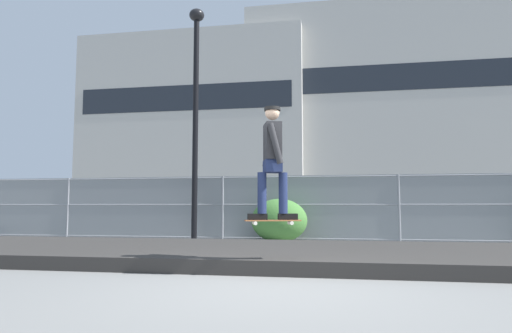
{
  "coord_description": "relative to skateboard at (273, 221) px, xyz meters",
  "views": [
    {
      "loc": [
        0.67,
        -5.31,
        0.98
      ],
      "look_at": [
        -0.9,
        3.81,
        1.81
      ],
      "focal_mm": 30.77,
      "sensor_mm": 36.0,
      "label": 1
    }
  ],
  "objects": [
    {
      "name": "gravel_berm",
      "position": [
        0.17,
        1.78,
        -0.66
      ],
      "size": [
        17.69,
        3.85,
        0.22
      ],
      "primitive_type": "cube",
      "color": "#33302D",
      "rests_on": "ground_plane"
    },
    {
      "name": "parked_car_mid",
      "position": [
        2.41,
        10.06,
        0.07
      ],
      "size": [
        4.48,
        2.1,
        1.66
      ],
      "color": "#B7BABF",
      "rests_on": "ground_plane"
    },
    {
      "name": "parked_car_near",
      "position": [
        -3.52,
        10.04,
        0.07
      ],
      "size": [
        4.5,
        2.14,
        1.66
      ],
      "color": "navy",
      "rests_on": "ground_plane"
    },
    {
      "name": "library_building",
      "position": [
        -13.13,
        38.38,
        8.38
      ],
      "size": [
        22.79,
        10.14,
        18.29
      ],
      "color": "#B2AFA8",
      "rests_on": "ground_plane"
    },
    {
      "name": "chain_fence",
      "position": [
        0.17,
        6.28,
        0.16
      ],
      "size": [
        24.96,
        0.06,
        1.85
      ],
      "color": "gray",
      "rests_on": "ground_plane"
    },
    {
      "name": "shrub_left",
      "position": [
        -0.57,
        5.6,
        -0.18
      ],
      "size": [
        1.52,
        1.24,
        1.17
      ],
      "color": "#477F38",
      "rests_on": "ground_plane"
    },
    {
      "name": "skater",
      "position": [
        0.0,
        -0.0,
        0.95
      ],
      "size": [
        0.72,
        0.62,
        1.66
      ],
      "color": "black",
      "rests_on": "skateboard"
    },
    {
      "name": "street_lamp",
      "position": [
        -2.99,
        5.68,
        3.43
      ],
      "size": [
        0.44,
        0.44,
        6.75
      ],
      "color": "black",
      "rests_on": "ground_plane"
    },
    {
      "name": "skateboard",
      "position": [
        0.0,
        0.0,
        0.0
      ],
      "size": [
        0.82,
        0.42,
        0.07
      ],
      "color": "#9E5B33"
    },
    {
      "name": "ground_plane",
      "position": [
        0.17,
        -0.96,
        -0.77
      ],
      "size": [
        120.0,
        120.0,
        0.0
      ],
      "primitive_type": "plane",
      "color": "slate"
    },
    {
      "name": "office_block",
      "position": [
        6.53,
        40.66,
        9.52
      ],
      "size": [
        27.85,
        12.14,
        20.57
      ],
      "color": "#B2AFA8",
      "rests_on": "ground_plane"
    }
  ]
}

